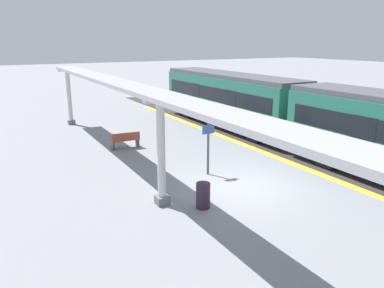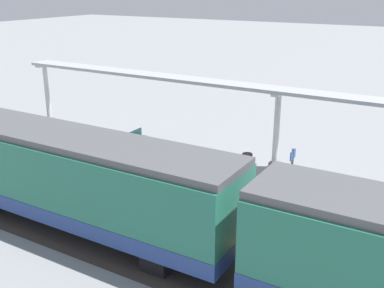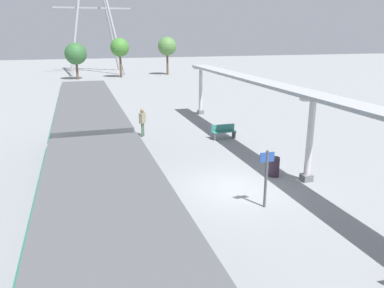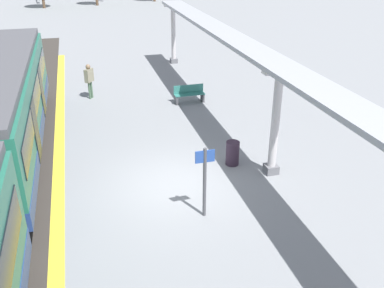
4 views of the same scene
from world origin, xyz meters
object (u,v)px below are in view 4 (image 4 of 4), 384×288
(canopy_pillar_third, at_px, (173,34))
(train_far_carriage, at_px, (1,108))
(canopy_pillar_second, at_px, (275,123))
(trash_bin, at_px, (233,153))
(bench_mid_platform, at_px, (189,94))
(passenger_waiting_near_edge, at_px, (89,77))
(platform_info_sign, at_px, (205,176))

(canopy_pillar_third, bearing_deg, train_far_carriage, -129.18)
(canopy_pillar_second, relative_size, canopy_pillar_third, 1.00)
(trash_bin, bearing_deg, train_far_carriage, 158.56)
(canopy_pillar_third, relative_size, bench_mid_platform, 2.45)
(train_far_carriage, height_order, trash_bin, train_far_carriage)
(bench_mid_platform, xyz_separation_m, trash_bin, (-0.15, -6.61, 0.00))
(train_far_carriage, xyz_separation_m, passenger_waiting_near_edge, (3.33, 5.41, -0.73))
(canopy_pillar_second, xyz_separation_m, bench_mid_platform, (-0.93, 7.55, -1.43))
(canopy_pillar_third, bearing_deg, trash_bin, -94.42)
(train_far_carriage, xyz_separation_m, canopy_pillar_second, (8.92, -4.02, 0.04))
(canopy_pillar_second, xyz_separation_m, passenger_waiting_near_edge, (-5.60, 9.43, -0.77))
(platform_info_sign, height_order, passenger_waiting_near_edge, platform_info_sign)
(trash_bin, height_order, passenger_waiting_near_edge, passenger_waiting_near_edge)
(bench_mid_platform, bearing_deg, trash_bin, -91.31)
(bench_mid_platform, distance_m, platform_info_sign, 9.61)
(trash_bin, distance_m, platform_info_sign, 3.43)
(train_far_carriage, xyz_separation_m, trash_bin, (7.84, -3.08, -1.39))
(trash_bin, distance_m, passenger_waiting_near_edge, 9.64)
(canopy_pillar_third, bearing_deg, platform_info_sign, -100.00)
(bench_mid_platform, xyz_separation_m, passenger_waiting_near_edge, (-4.66, 1.87, 0.66))
(bench_mid_platform, relative_size, platform_info_sign, 0.68)
(platform_info_sign, bearing_deg, passenger_waiting_near_edge, 103.23)
(canopy_pillar_second, relative_size, platform_info_sign, 1.67)
(trash_bin, xyz_separation_m, passenger_waiting_near_edge, (-4.51, 8.49, 0.66))
(canopy_pillar_third, distance_m, passenger_waiting_near_edge, 7.91)
(bench_mid_platform, bearing_deg, canopy_pillar_second, -82.96)
(canopy_pillar_second, height_order, canopy_pillar_third, same)
(canopy_pillar_third, bearing_deg, bench_mid_platform, -97.17)
(canopy_pillar_second, bearing_deg, platform_info_sign, -148.71)
(canopy_pillar_third, xyz_separation_m, passenger_waiting_near_edge, (-5.60, -5.54, -0.77))
(bench_mid_platform, relative_size, trash_bin, 1.70)
(passenger_waiting_near_edge, bearing_deg, platform_info_sign, -76.77)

